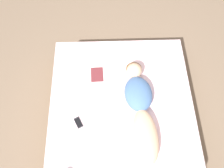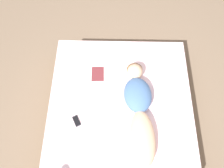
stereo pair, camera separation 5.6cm
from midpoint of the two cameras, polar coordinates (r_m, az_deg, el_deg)
ground_plane at (r=3.11m, az=1.65°, el=-9.13°), size 12.00×12.00×0.00m
bed at (r=2.88m, az=1.78°, el=-7.78°), size 1.80×2.02×0.49m
person at (r=2.57m, az=6.84°, el=-5.81°), size 0.39×1.26×0.19m
open_magazine at (r=2.84m, az=-6.84°, el=2.29°), size 0.50×0.32×0.01m
cell_phone at (r=2.62m, az=-9.40°, el=-9.92°), size 0.12×0.15×0.01m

